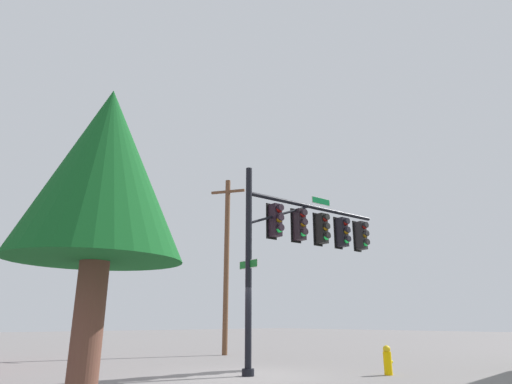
% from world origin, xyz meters
% --- Properties ---
extents(ground_plane, '(120.00, 120.00, 0.00)m').
position_xyz_m(ground_plane, '(0.00, 0.00, 0.00)').
color(ground_plane, slate).
extents(signal_pole_assembly, '(6.25, 1.18, 6.37)m').
position_xyz_m(signal_pole_assembly, '(2.60, -0.21, 4.47)').
color(signal_pole_assembly, black).
rests_on(signal_pole_assembly, ground_plane).
extents(utility_pole, '(1.06, 1.59, 8.56)m').
position_xyz_m(utility_pole, '(4.27, 6.73, 4.44)').
color(utility_pole, brown).
rests_on(utility_pole, ground_plane).
extents(fire_hydrant, '(0.33, 0.24, 0.83)m').
position_xyz_m(fire_hydrant, '(3.26, -2.56, 0.41)').
color(fire_hydrant, '#F0B704').
rests_on(fire_hydrant, ground_plane).
extents(tree_mid, '(2.54, 2.54, 5.19)m').
position_xyz_m(tree_mid, '(-6.24, -3.86, 3.72)').
color(tree_mid, brown).
rests_on(tree_mid, ground_plane).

